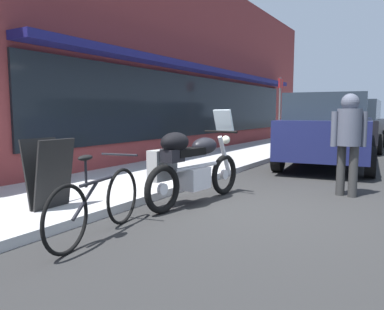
{
  "coord_description": "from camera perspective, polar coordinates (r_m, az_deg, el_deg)",
  "views": [
    {
      "loc": [
        -5.05,
        -2.13,
        1.38
      ],
      "look_at": [
        0.05,
        0.9,
        0.7
      ],
      "focal_mm": 35.57,
      "sensor_mm": 36.0,
      "label": 1
    }
  ],
  "objects": [
    {
      "name": "ground_plane",
      "position": [
        5.65,
        7.71,
        -7.66
      ],
      "size": [
        80.0,
        80.0,
        0.0
      ],
      "primitive_type": "plane",
      "color": "#292929"
    },
    {
      "name": "storefront_building",
      "position": [
        12.66,
        1.47,
        12.96
      ],
      "size": [
        19.84,
        0.9,
        5.69
      ],
      "color": "maroon",
      "rests_on": "ground_plane"
    },
    {
      "name": "sidewalk_curb",
      "position": [
        14.88,
        12.14,
        1.31
      ],
      "size": [
        30.0,
        2.57,
        0.12
      ],
      "color": "#B1B1B1",
      "rests_on": "ground_plane"
    },
    {
      "name": "touring_motorcycle",
      "position": [
        5.63,
        -0.35,
        -1.3
      ],
      "size": [
        2.19,
        0.83,
        1.41
      ],
      "color": "black",
      "rests_on": "ground_plane"
    },
    {
      "name": "parked_bicycle",
      "position": [
        4.31,
        -14.04,
        -7.11
      ],
      "size": [
        1.74,
        0.53,
        0.94
      ],
      "color": "black",
      "rests_on": "ground_plane"
    },
    {
      "name": "parked_minivan",
      "position": [
        10.2,
        19.91,
        3.72
      ],
      "size": [
        4.85,
        2.51,
        1.78
      ],
      "color": "#191E4C",
      "rests_on": "ground_plane"
    },
    {
      "name": "pedestrian_walking",
      "position": [
        6.63,
        22.45,
        3.15
      ],
      "size": [
        0.5,
        0.52,
        1.67
      ],
      "color": "#2F2F2F",
      "rests_on": "ground_plane"
    },
    {
      "name": "sandwich_board_sign",
      "position": [
        5.31,
        -20.7,
        -2.57
      ],
      "size": [
        0.55,
        0.41,
        0.91
      ],
      "color": "black",
      "rests_on": "sidewalk_curb"
    },
    {
      "name": "parking_sign_pole",
      "position": [
        13.58,
        13.03,
        7.11
      ],
      "size": [
        0.44,
        0.07,
        2.42
      ],
      "color": "#59595B",
      "rests_on": "sidewalk_curb"
    },
    {
      "name": "parked_car_down_block",
      "position": [
        14.95,
        22.94,
        4.33
      ],
      "size": [
        4.52,
        2.25,
        1.77
      ],
      "color": "black",
      "rests_on": "ground_plane"
    }
  ]
}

